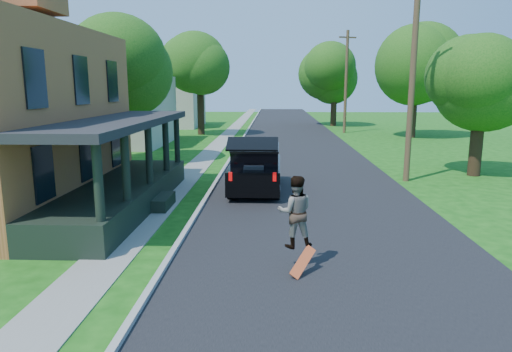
{
  "coord_description": "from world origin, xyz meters",
  "views": [
    {
      "loc": [
        -1.51,
        -9.36,
        4.17
      ],
      "look_at": [
        -1.99,
        3.0,
        1.76
      ],
      "focal_mm": 32.0,
      "sensor_mm": 36.0,
      "label": 1
    }
  ],
  "objects_px": {
    "black_suv": "(256,168)",
    "utility_pole_near": "(413,76)",
    "tree_right_near": "(481,75)",
    "skateboarder": "(295,212)"
  },
  "relations": [
    {
      "from": "black_suv",
      "to": "utility_pole_near",
      "type": "xyz_separation_m",
      "value": [
        6.74,
        2.14,
        3.72
      ]
    },
    {
      "from": "tree_right_near",
      "to": "skateboarder",
      "type": "bearing_deg",
      "value": -127.61
    },
    {
      "from": "black_suv",
      "to": "tree_right_near",
      "type": "xyz_separation_m",
      "value": [
        10.3,
        3.6,
        3.83
      ]
    },
    {
      "from": "tree_right_near",
      "to": "utility_pole_near",
      "type": "xyz_separation_m",
      "value": [
        -3.57,
        -1.46,
        -0.1
      ]
    },
    {
      "from": "tree_right_near",
      "to": "utility_pole_near",
      "type": "relative_size",
      "value": 0.8
    },
    {
      "from": "skateboarder",
      "to": "tree_right_near",
      "type": "height_order",
      "value": "tree_right_near"
    },
    {
      "from": "black_suv",
      "to": "utility_pole_near",
      "type": "height_order",
      "value": "utility_pole_near"
    },
    {
      "from": "black_suv",
      "to": "utility_pole_near",
      "type": "relative_size",
      "value": 0.58
    },
    {
      "from": "skateboarder",
      "to": "utility_pole_near",
      "type": "relative_size",
      "value": 0.19
    },
    {
      "from": "black_suv",
      "to": "skateboarder",
      "type": "xyz_separation_m",
      "value": [
        1.24,
        -8.17,
        0.43
      ]
    }
  ]
}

